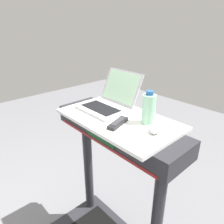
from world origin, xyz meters
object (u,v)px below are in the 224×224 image
at_px(water_bottle, 149,109).
at_px(tv_remote, 118,123).
at_px(computer_mouse, 155,129).
at_px(laptop, 109,101).

relative_size(water_bottle, tv_remote, 1.13).
bearing_deg(water_bottle, computer_mouse, -31.65).
height_order(laptop, water_bottle, laptop).
distance_m(laptop, tv_remote, 0.26).
height_order(water_bottle, tv_remote, water_bottle).
relative_size(laptop, tv_remote, 1.99).
xyz_separation_m(computer_mouse, water_bottle, (-0.09, 0.06, 0.07)).
distance_m(computer_mouse, water_bottle, 0.13).
bearing_deg(computer_mouse, laptop, 145.56).
xyz_separation_m(laptop, computer_mouse, (0.41, -0.04, -0.03)).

